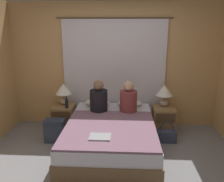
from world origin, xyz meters
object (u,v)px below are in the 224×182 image
object	(u,v)px
bed	(111,136)
pillow_left	(97,103)
pillow_right	(130,103)
lamp_left	(64,91)
backpack_on_floor	(55,129)
lamp_right	(164,92)
beer_bottle_on_left_stand	(67,103)
nightstand_right	(163,120)
person_left_in_bed	(99,99)
person_right_in_bed	(128,100)
handbag_on_floor	(167,136)
laptop_on_bed	(100,137)
nightstand_left	(64,118)

from	to	relation	value
bed	pillow_left	xyz separation A→B (m)	(-0.32, 0.83, 0.31)
bed	pillow_right	bearing A→B (deg)	68.74
lamp_left	backpack_on_floor	xyz separation A→B (m)	(-0.05, -0.57, -0.57)
lamp_left	pillow_left	bearing A→B (deg)	3.03
lamp_right	beer_bottle_on_left_stand	bearing A→B (deg)	-173.35
pillow_right	backpack_on_floor	distance (m)	1.52
nightstand_right	lamp_right	distance (m)	0.55
lamp_left	pillow_right	xyz separation A→B (m)	(1.31, 0.03, -0.25)
lamp_right	person_left_in_bed	size ratio (longest dim) A/B	0.71
lamp_left	person_right_in_bed	size ratio (longest dim) A/B	0.71
pillow_right	handbag_on_floor	xyz separation A→B (m)	(0.67, -0.51, -0.44)
beer_bottle_on_left_stand	backpack_on_floor	distance (m)	0.54
pillow_right	beer_bottle_on_left_stand	world-z (taller)	beer_bottle_on_left_stand
backpack_on_floor	nightstand_right	bearing A→B (deg)	13.65
nightstand_right	handbag_on_floor	size ratio (longest dim) A/B	1.36
person_right_in_bed	pillow_right	bearing A→B (deg)	84.56
pillow_left	pillow_right	xyz separation A→B (m)	(0.65, 0.00, 0.00)
lamp_left	pillow_left	distance (m)	0.71
laptop_on_bed	backpack_on_floor	size ratio (longest dim) A/B	0.71
pillow_left	laptop_on_bed	xyz separation A→B (m)	(0.21, -1.45, -0.02)
lamp_left	person_left_in_bed	bearing A→B (deg)	-23.33
nightstand_left	backpack_on_floor	size ratio (longest dim) A/B	1.23
lamp_left	handbag_on_floor	xyz separation A→B (m)	(1.97, -0.48, -0.68)
person_left_in_bed	handbag_on_floor	xyz separation A→B (m)	(1.24, -0.17, -0.62)
pillow_right	laptop_on_bed	bearing A→B (deg)	-106.87
nightstand_right	person_right_in_bed	xyz separation A→B (m)	(-0.69, -0.23, 0.48)
pillow_left	person_left_in_bed	xyz separation A→B (m)	(0.07, -0.35, 0.19)
pillow_right	handbag_on_floor	size ratio (longest dim) A/B	1.27
lamp_left	laptop_on_bed	distance (m)	1.68
laptop_on_bed	pillow_right	bearing A→B (deg)	73.13
lamp_left	nightstand_left	bearing A→B (deg)	-90.00
bed	backpack_on_floor	size ratio (longest dim) A/B	4.83
pillow_left	person_left_in_bed	size ratio (longest dim) A/B	0.81
nightstand_left	pillow_right	size ratio (longest dim) A/B	1.07
pillow_left	backpack_on_floor	distance (m)	0.98
bed	handbag_on_floor	world-z (taller)	bed
person_left_in_bed	laptop_on_bed	world-z (taller)	person_left_in_bed
nightstand_left	lamp_left	size ratio (longest dim) A/B	1.24
nightstand_left	lamp_left	xyz separation A→B (m)	(0.00, 0.08, 0.54)
nightstand_right	handbag_on_floor	bearing A→B (deg)	-89.05
nightstand_right	person_left_in_bed	world-z (taller)	person_left_in_bed
nightstand_right	beer_bottle_on_left_stand	size ratio (longest dim) A/B	2.21
pillow_left	beer_bottle_on_left_stand	size ratio (longest dim) A/B	2.06
lamp_left	backpack_on_floor	bearing A→B (deg)	-94.85
bed	lamp_left	xyz separation A→B (m)	(-0.98, 0.79, 0.56)
pillow_left	handbag_on_floor	bearing A→B (deg)	-21.42
person_right_in_bed	backpack_on_floor	size ratio (longest dim) A/B	1.40
pillow_left	backpack_on_floor	xyz separation A→B (m)	(-0.71, -0.60, -0.32)
backpack_on_floor	handbag_on_floor	world-z (taller)	backpack_on_floor
pillow_right	person_left_in_bed	bearing A→B (deg)	-148.78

